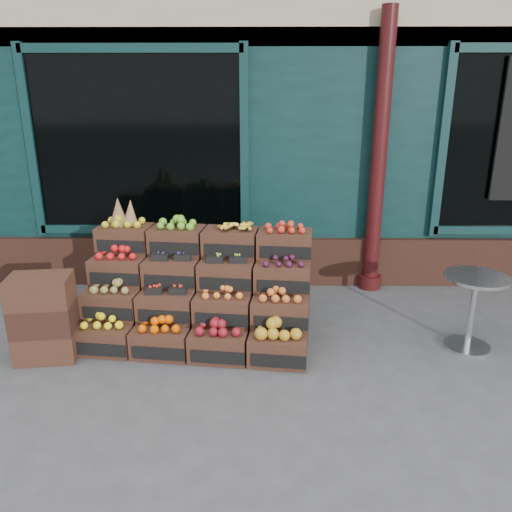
{
  "coord_description": "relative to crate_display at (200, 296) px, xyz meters",
  "views": [
    {
      "loc": [
        -0.15,
        -3.76,
        2.32
      ],
      "look_at": [
        -0.2,
        0.7,
        0.85
      ],
      "focal_mm": 35.0,
      "sensor_mm": 36.0,
      "label": 1
    }
  ],
  "objects": [
    {
      "name": "ground",
      "position": [
        0.76,
        -0.76,
        -0.41
      ],
      "size": [
        60.0,
        60.0,
        0.0
      ],
      "primitive_type": "plane",
      "color": "#464648",
      "rests_on": "ground"
    },
    {
      "name": "shop_facade",
      "position": [
        0.76,
        4.35,
        1.98
      ],
      "size": [
        12.0,
        6.24,
        4.8
      ],
      "color": "#0C2828",
      "rests_on": "ground"
    },
    {
      "name": "crate_display",
      "position": [
        0.0,
        0.0,
        0.0
      ],
      "size": [
        2.24,
        1.28,
        1.34
      ],
      "rotation": [
        0.0,
        0.0,
        -0.12
      ],
      "color": "#402419",
      "rests_on": "ground"
    },
    {
      "name": "spare_crates",
      "position": [
        -1.34,
        -0.48,
        -0.02
      ],
      "size": [
        0.57,
        0.43,
        0.79
      ],
      "rotation": [
        0.0,
        0.0,
        0.13
      ],
      "color": "#402419",
      "rests_on": "ground"
    },
    {
      "name": "bistro_table",
      "position": [
        2.57,
        -0.25,
        0.04
      ],
      "size": [
        0.58,
        0.58,
        0.73
      ],
      "rotation": [
        0.0,
        0.0,
        -0.29
      ],
      "color": "silver",
      "rests_on": "ground"
    },
    {
      "name": "shopkeeper",
      "position": [
        -1.08,
        1.88,
        0.55
      ],
      "size": [
        0.77,
        0.58,
        1.93
      ],
      "primitive_type": "imported",
      "rotation": [
        0.0,
        0.0,
        2.97
      ],
      "color": "#1A5B31",
      "rests_on": "ground"
    }
  ]
}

